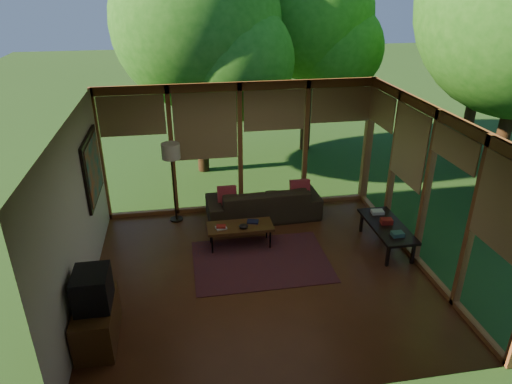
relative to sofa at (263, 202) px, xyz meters
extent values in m
plane|color=#5E3018|center=(-0.39, -2.00, -0.33)|extent=(5.50, 5.50, 0.00)
plane|color=white|center=(-0.39, -2.00, 2.37)|extent=(5.50, 5.50, 0.00)
cube|color=silver|center=(-3.14, -2.00, 1.02)|extent=(0.04, 5.00, 2.70)
cube|color=silver|center=(-0.39, -4.50, 1.02)|extent=(5.50, 0.04, 2.70)
cube|color=#9B5C30|center=(-0.39, 0.50, 1.02)|extent=(5.50, 0.12, 2.70)
cube|color=#9B5C30|center=(2.36, -2.00, 1.02)|extent=(0.12, 5.00, 2.70)
plane|color=#264F1D|center=(7.61, 6.00, -0.34)|extent=(40.00, 40.00, 0.00)
cylinder|color=#372414|center=(-1.05, 2.84, 1.97)|extent=(0.28, 0.28, 4.61)
sphere|color=#1C5E15|center=(-1.05, 2.84, 3.25)|extent=(3.90, 3.90, 3.90)
cylinder|color=#372414|center=(1.96, 4.02, 2.01)|extent=(0.28, 0.28, 4.68)
sphere|color=#1C5E15|center=(1.96, 4.02, 3.31)|extent=(3.34, 3.34, 3.34)
cylinder|color=#372414|center=(6.07, 2.50, 1.82)|extent=(0.28, 0.28, 4.31)
sphere|color=#1C5E15|center=(6.07, 2.50, 3.01)|extent=(3.05, 3.05, 3.05)
cube|color=maroon|center=(-0.34, -1.62, -0.33)|extent=(2.35, 1.66, 0.01)
imported|color=#312718|center=(0.00, 0.00, 0.00)|extent=(2.32, 0.98, 0.67)
cube|color=maroon|center=(-0.75, -0.05, 0.23)|extent=(0.38, 0.20, 0.40)
cube|color=maroon|center=(0.75, -0.05, 0.25)|extent=(0.40, 0.21, 0.42)
cube|color=beige|center=(-0.98, -1.09, 0.10)|extent=(0.22, 0.18, 0.03)
cube|color=maroon|center=(-0.98, -1.09, 0.13)|extent=(0.18, 0.15, 0.03)
cube|color=black|center=(-0.38, -0.96, 0.11)|extent=(0.24, 0.20, 0.03)
ellipsoid|color=black|center=(-0.58, -1.14, 0.13)|extent=(0.16, 0.16, 0.07)
cube|color=#543217|center=(-2.86, -3.13, -0.03)|extent=(0.50, 1.00, 0.60)
cube|color=black|center=(-2.84, -3.13, 0.52)|extent=(0.45, 0.55, 0.50)
cube|color=#366057|center=(2.01, -1.92, 0.16)|extent=(0.21, 0.15, 0.07)
cube|color=maroon|center=(2.01, -1.47, 0.17)|extent=(0.22, 0.17, 0.09)
cube|color=beige|center=(2.01, -1.07, 0.15)|extent=(0.24, 0.18, 0.06)
cylinder|color=black|center=(-1.78, 0.17, -0.32)|extent=(0.26, 0.26, 0.03)
cylinder|color=black|center=(-1.78, 0.17, 0.46)|extent=(0.03, 0.03, 1.52)
cylinder|color=beige|center=(-1.78, 0.17, 1.17)|extent=(0.36, 0.36, 0.30)
cube|color=#543217|center=(-0.63, -1.04, 0.07)|extent=(1.20, 0.50, 0.05)
cylinder|color=black|center=(-1.16, -1.22, -0.15)|extent=(0.03, 0.03, 0.38)
cylinder|color=black|center=(-0.10, -1.22, -0.15)|extent=(0.03, 0.03, 0.38)
cylinder|color=black|center=(-1.16, -0.86, -0.15)|extent=(0.03, 0.03, 0.38)
cylinder|color=black|center=(-0.10, -0.86, -0.15)|extent=(0.03, 0.03, 0.38)
cube|color=black|center=(2.01, -1.52, 0.10)|extent=(0.60, 1.40, 0.05)
cube|color=black|center=(1.78, -2.12, -0.13)|extent=(0.05, 0.05, 0.40)
cube|color=black|center=(2.24, -2.12, -0.13)|extent=(0.05, 0.05, 0.40)
cube|color=black|center=(1.78, -0.92, -0.13)|extent=(0.05, 0.05, 0.40)
cube|color=black|center=(2.24, -0.92, -0.13)|extent=(0.05, 0.05, 0.40)
cube|color=black|center=(-3.11, -0.60, 1.22)|extent=(0.05, 1.35, 1.15)
cube|color=#18616E|center=(-3.08, -0.60, 1.22)|extent=(0.02, 1.20, 1.00)
camera|label=1|loc=(-1.56, -8.23, 4.17)|focal=32.00mm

